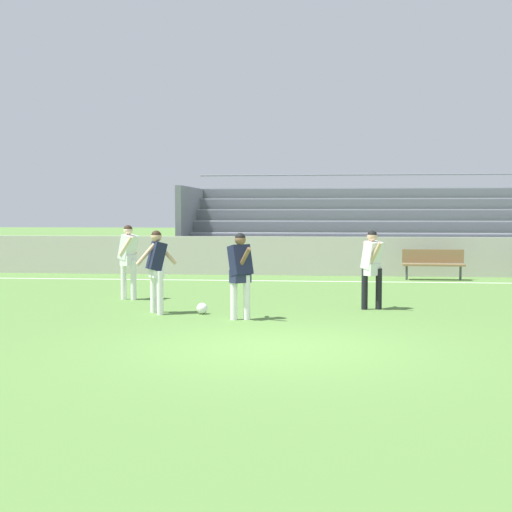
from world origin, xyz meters
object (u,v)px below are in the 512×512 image
Objects in this scene: player_white_on_ball at (372,263)px; soccer_ball at (202,308)px; bench_near_bin at (433,261)px; player_dark_wide_right at (240,269)px; player_white_dropping_back at (128,255)px; bleacher_stand at (414,226)px; player_dark_challenging at (157,264)px.

soccer_ball is (-3.37, -1.05, -0.86)m from player_white_on_ball.
player_dark_wide_right is at bearing -118.79° from bench_near_bin.
bench_near_bin is at bearing 54.83° from soccer_ball.
bench_near_bin is 9.52m from player_white_dropping_back.
bench_near_bin is 9.60m from soccer_ball.
soccer_ball is at bearing -162.65° from player_white_on_ball.
player_dark_wide_right is 4.09m from player_white_dropping_back.
player_white_on_ball is (2.52, 1.72, 0.01)m from player_dark_wide_right.
player_white_on_ball is 0.95× the size of player_white_dropping_back.
soccer_ball is (2.10, -2.16, -0.92)m from player_white_dropping_back.
player_white_on_ball reaches higher than bench_near_bin.
bench_near_bin is at bearing -88.59° from bleacher_stand.
bleacher_stand is 13.63m from player_dark_wide_right.
player_dark_challenging is 1.02× the size of player_dark_wide_right.
player_white_dropping_back is (-7.52, -10.00, -0.50)m from bleacher_stand.
player_white_on_ball is 3.63m from soccer_ball.
soccer_ball is at bearing -114.02° from bleacher_stand.
soccer_ball is (0.90, 0.03, -0.87)m from player_dark_challenging.
bench_near_bin is 1.11× the size of player_dark_wide_right.
bleacher_stand is 73.70× the size of soccer_ball.
player_white_dropping_back reaches higher than player_white_on_ball.
player_dark_challenging is 0.96× the size of player_white_dropping_back.
bench_near_bin is 1.09× the size of player_dark_challenging.
bleacher_stand is 4.43m from bench_near_bin.
soccer_ball is at bearing -45.81° from player_white_dropping_back.
player_dark_challenging is at bearing -177.97° from soccer_ball.
bench_near_bin is at bearing 50.77° from player_dark_challenging.
bleacher_stand is 11.31m from player_white_on_ball.
bench_near_bin is (0.11, -4.32, -0.98)m from bleacher_stand.
bleacher_stand reaches higher than bench_near_bin.
player_white_dropping_back is (-5.47, 1.11, 0.06)m from player_white_on_ball.
bench_near_bin is at bearing 61.21° from player_dark_wide_right.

